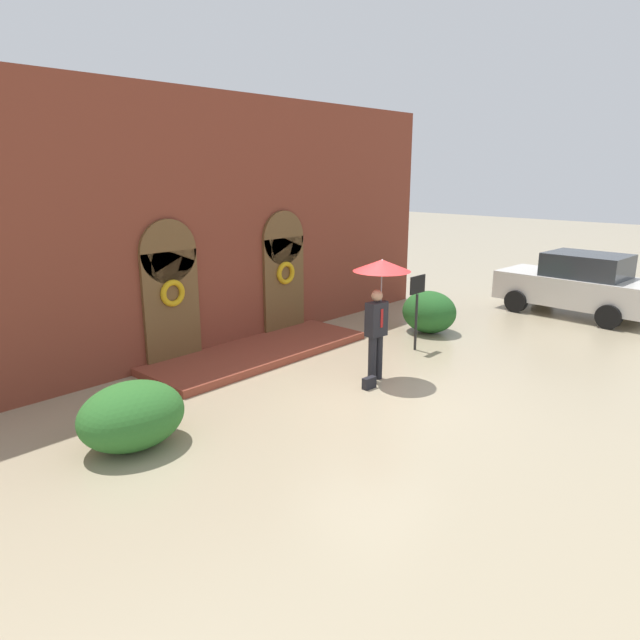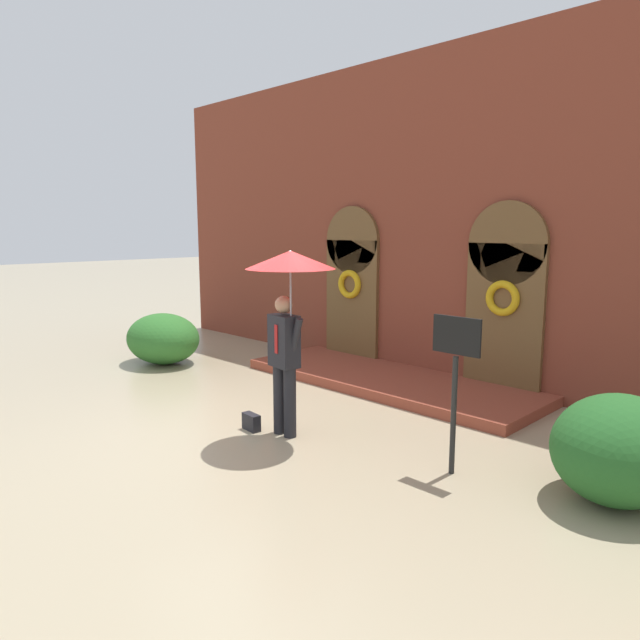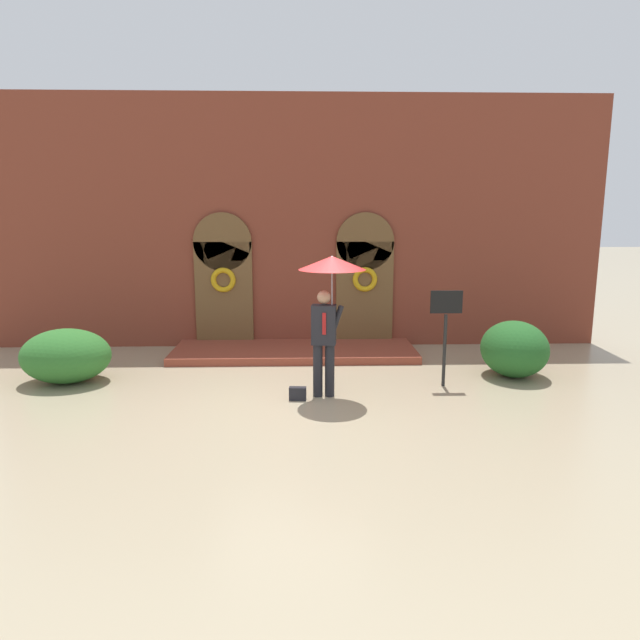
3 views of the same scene
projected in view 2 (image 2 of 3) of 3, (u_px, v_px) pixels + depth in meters
name	position (u px, v px, depth m)	size (l,w,h in m)	color
ground_plane	(244.00, 429.00, 7.53)	(80.00, 80.00, 0.00)	tan
building_facade	(430.00, 225.00, 10.01)	(14.00, 2.30, 5.60)	brown
person_with_umbrella	(289.00, 287.00, 6.96)	(1.10, 1.10, 2.36)	black
handbag	(251.00, 422.00, 7.49)	(0.28, 0.12, 0.22)	black
sign_post	(455.00, 369.00, 6.00)	(0.56, 0.06, 1.72)	black
shrub_left	(163.00, 339.00, 11.16)	(1.59, 1.31, 0.99)	#2D6B28
shrub_right	(619.00, 449.00, 5.47)	(1.23, 1.39, 1.05)	#235B23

